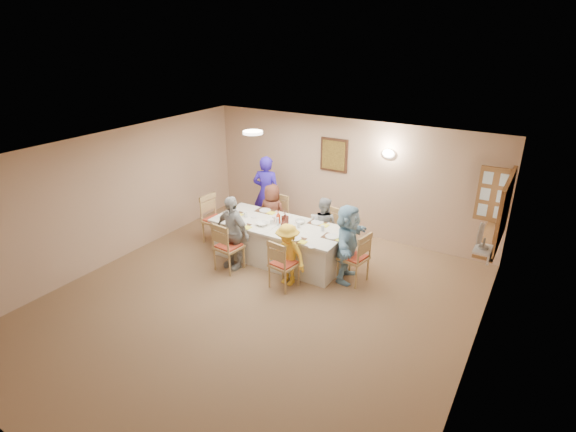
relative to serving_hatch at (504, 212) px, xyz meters
The scene contains 49 objects.
ground 4.28m from the serving_hatch, 143.22° to the right, with size 7.00×7.00×0.00m, color olive.
room_walls 4.01m from the serving_hatch, 143.22° to the right, with size 7.00×7.00×7.00m.
wall_picture 3.67m from the serving_hatch, 163.15° to the left, with size 0.62×0.05×0.72m.
wall_sconce 2.56m from the serving_hatch, 155.76° to the left, with size 0.26×0.09×0.18m, color white.
ceiling_light 4.41m from the serving_hatch, 167.93° to the right, with size 0.36×0.36×0.05m, color white.
serving_hatch is the anchor object (origin of this frame).
hatch_sill 0.54m from the serving_hatch, behind, with size 0.30×1.50×0.05m, color #926035.
shutter_door 0.80m from the serving_hatch, 108.89° to the left, with size 0.55×0.04×1.00m, color #926035.
fan_shelf 1.36m from the serving_hatch, 93.39° to the right, with size 0.22×0.36×0.03m, color white.
desk_fan 1.36m from the serving_hatch, 94.66° to the right, with size 0.30×0.30×0.28m, color #A5A5A8, non-canonical shape.
dining_table 3.96m from the serving_hatch, 167.36° to the right, with size 2.60×1.10×0.76m, color beige.
chair_back_left 4.43m from the serving_hatch, behind, with size 0.45×0.45×0.95m, color tan, non-canonical shape.
chair_back_right 3.28m from the serving_hatch, behind, with size 0.44×0.44×0.91m, color tan, non-canonical shape.
chair_front_left 4.72m from the serving_hatch, 159.26° to the right, with size 0.47×0.47×0.97m, color tan, non-canonical shape.
chair_front_right 3.66m from the serving_hatch, 152.31° to the right, with size 0.44×0.44×0.92m, color tan, non-canonical shape.
chair_left_end 5.42m from the serving_hatch, behind, with size 0.49×0.49×1.02m, color tan, non-canonical shape.
chair_right_end 2.53m from the serving_hatch, 158.94° to the right, with size 0.46×0.46×0.96m, color tan, non-canonical shape.
diner_back_left 4.40m from the serving_hatch, behind, with size 0.64×0.45×1.25m, color #5A2D21.
diner_back_right 3.24m from the serving_hatch, behind, with size 0.61×0.49×1.19m, color #91949B.
diner_front_left 4.64m from the serving_hatch, 160.67° to the right, with size 0.88×0.48×1.42m, color #A9A9A9.
diner_front_right 3.58m from the serving_hatch, 154.08° to the right, with size 0.79×0.52×1.14m, color yellow.
diner_right_end 2.56m from the serving_hatch, 160.04° to the right, with size 0.65×1.38×1.43m, color #97C9E9.
caregiver 4.82m from the serving_hatch, behind, with size 0.70×0.55×1.68m, color #2E1CBB.
placemat_fl 4.55m from the serving_hatch, 163.81° to the right, with size 0.35×0.26×0.01m, color #472B19.
plate_fl 4.55m from the serving_hatch, 163.81° to the right, with size 0.24×0.24×0.02m, color white.
napkin_fl 4.39m from the serving_hatch, 162.51° to the right, with size 0.15×0.15×0.01m, color #FFF435.
placemat_fr 3.43m from the serving_hatch, 158.08° to the right, with size 0.35×0.26×0.01m, color #472B19.
plate_fr 3.43m from the serving_hatch, 158.08° to the right, with size 0.22×0.22×0.01m, color white.
napkin_fr 3.29m from the serving_hatch, 156.05° to the right, with size 0.13×0.13×0.01m, color #FFF435.
placemat_bl 4.39m from the serving_hatch, behind, with size 0.37×0.28×0.01m, color #472B19.
plate_bl 4.39m from the serving_hatch, behind, with size 0.23×0.23×0.01m, color white.
napkin_bl 4.22m from the serving_hatch, behind, with size 0.15×0.15×0.01m, color #FFF435.
placemat_br 3.22m from the serving_hatch, behind, with size 0.33×0.25×0.01m, color #472B19.
plate_br 3.22m from the serving_hatch, behind, with size 0.24×0.24×0.02m, color white.
napkin_br 3.05m from the serving_hatch, behind, with size 0.15×0.15×0.01m, color #FFF435.
placemat_le 4.94m from the serving_hatch, behind, with size 0.35×0.26×0.01m, color #472B19.
plate_le 4.94m from the serving_hatch, behind, with size 0.24×0.24×0.02m, color white.
napkin_le 4.77m from the serving_hatch, 169.22° to the right, with size 0.15×0.15×0.01m, color #FFF435.
placemat_re 2.82m from the serving_hatch, 162.20° to the right, with size 0.35×0.26×0.01m, color #472B19.
plate_re 2.82m from the serving_hatch, 162.20° to the right, with size 0.25×0.25×0.02m, color white.
napkin_re 2.67m from the serving_hatch, 159.90° to the right, with size 0.14×0.14×0.01m, color #FFF435.
teacup_a 4.67m from the serving_hatch, 165.85° to the right, with size 0.15×0.15×0.10m, color white.
teacup_b 3.36m from the serving_hatch, behind, with size 0.10×0.10×0.08m, color white.
bowl_a 4.15m from the serving_hatch, 165.24° to the right, with size 0.27×0.27×0.06m, color white.
bowl_b 3.51m from the serving_hatch, behind, with size 0.26×0.26×0.06m, color white.
condiment_ketchup 3.88m from the serving_hatch, 167.78° to the right, with size 0.12×0.12×0.25m, color #BE3410.
condiment_brown 3.76m from the serving_hatch, 168.50° to the right, with size 0.13×0.13×0.22m, color #491A13.
condiment_malt 3.74m from the serving_hatch, 165.95° to the right, with size 0.13×0.13×0.14m, color #491A13.
drinking_glass 4.00m from the serving_hatch, 168.55° to the right, with size 0.06×0.06×0.10m, color silver.
Camera 1 is at (3.68, -5.03, 4.19)m, focal length 28.00 mm.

